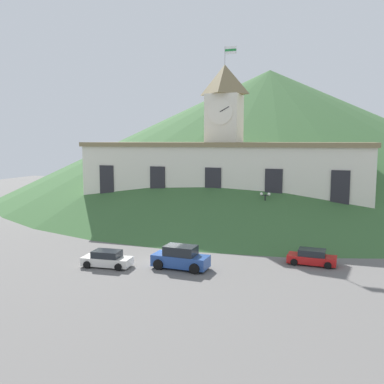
{
  "coord_description": "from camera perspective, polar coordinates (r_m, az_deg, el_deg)",
  "views": [
    {
      "loc": [
        14.93,
        -36.67,
        11.47
      ],
      "look_at": [
        0.0,
        7.54,
        5.87
      ],
      "focal_mm": 40.0,
      "sensor_mm": 36.0,
      "label": 1
    }
  ],
  "objects": [
    {
      "name": "street_lamp_far_left",
      "position": [
        55.78,
        -3.84,
        -1.71
      ],
      "size": [
        1.26,
        0.36,
        4.29
      ],
      "color": "black",
      "rests_on": "ground"
    },
    {
      "name": "hillside_backdrop",
      "position": [
        100.37,
        10.2,
        7.99
      ],
      "size": [
        116.6,
        116.6,
        27.31
      ],
      "primitive_type": "cone",
      "color": "#386033",
      "rests_on": "ground"
    },
    {
      "name": "ground_plane",
      "position": [
        41.22,
        -3.4,
        -9.32
      ],
      "size": [
        160.0,
        160.0,
        0.0
      ],
      "primitive_type": "plane",
      "color": "#605E5B"
    },
    {
      "name": "street_lamp_right",
      "position": [
        52.13,
        9.71,
        -1.68
      ],
      "size": [
        1.26,
        0.36,
        5.3
      ],
      "color": "black",
      "rests_on": "ground"
    },
    {
      "name": "car_red_sedan",
      "position": [
        41.76,
        15.69,
        -8.4
      ],
      "size": [
        4.47,
        2.28,
        1.45
      ],
      "rotation": [
        0.0,
        0.0,
        3.1
      ],
      "color": "red",
      "rests_on": "ground"
    },
    {
      "name": "civic_building",
      "position": [
        60.32,
        4.26,
        1.78
      ],
      "size": [
        39.29,
        11.56,
        24.22
      ],
      "color": "silver",
      "rests_on": "ground"
    },
    {
      "name": "pedestrian",
      "position": [
        53.35,
        -6.45,
        -4.61
      ],
      "size": [
        0.37,
        0.41,
        1.68
      ],
      "rotation": [
        0.0,
        0.0,
        3.15
      ],
      "color": "olive",
      "rests_on": "ground"
    },
    {
      "name": "car_blue_van",
      "position": [
        38.97,
        -1.53,
        -8.8
      ],
      "size": [
        5.19,
        2.56,
        2.1
      ],
      "rotation": [
        0.0,
        0.0,
        -0.05
      ],
      "color": "#284C99",
      "rests_on": "ground"
    },
    {
      "name": "banner_fence",
      "position": [
        53.01,
        1.94,
        -4.44
      ],
      "size": [
        37.7,
        0.12,
        2.2
      ],
      "color": "#1E8438",
      "rests_on": "ground"
    },
    {
      "name": "car_white_taxi",
      "position": [
        40.35,
        -11.27,
        -8.78
      ],
      "size": [
        4.62,
        2.4,
        1.5
      ],
      "rotation": [
        0.0,
        0.0,
        0.08
      ],
      "color": "white",
      "rests_on": "ground"
    }
  ]
}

